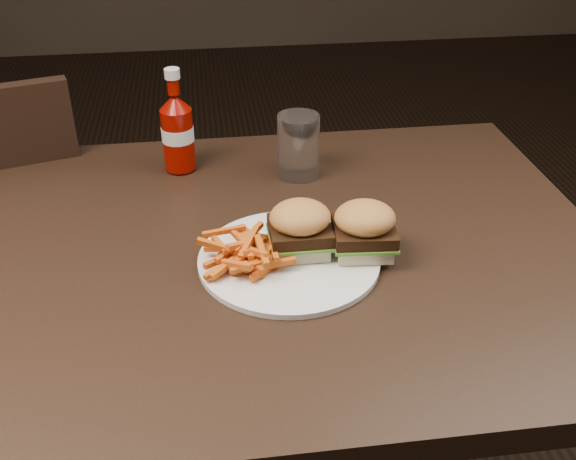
{
  "coord_description": "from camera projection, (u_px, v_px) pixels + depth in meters",
  "views": [
    {
      "loc": [
        -0.01,
        -0.86,
        1.32
      ],
      "look_at": [
        0.1,
        -0.05,
        0.8
      ],
      "focal_mm": 42.0,
      "sensor_mm": 36.0,
      "label": 1
    }
  ],
  "objects": [
    {
      "name": "plate",
      "position": [
        289.0,
        260.0,
        0.99
      ],
      "size": [
        0.27,
        0.27,
        0.01
      ],
      "primitive_type": "cylinder",
      "color": "white",
      "rests_on": "dining_table"
    },
    {
      "name": "ketchup_bottle",
      "position": [
        178.0,
        139.0,
        1.21
      ],
      "size": [
        0.06,
        0.06,
        0.11
      ],
      "primitive_type": "cylinder",
      "rotation": [
        0.0,
        0.0,
        0.04
      ],
      "color": "#830902",
      "rests_on": "dining_table"
    },
    {
      "name": "sandwich_half_b",
      "position": [
        363.0,
        245.0,
        0.99
      ],
      "size": [
        0.09,
        0.08,
        0.02
      ],
      "primitive_type": "cube",
      "rotation": [
        0.0,
        0.0,
        -0.09
      ],
      "color": "#FAE5BE",
      "rests_on": "plate"
    },
    {
      "name": "tumbler",
      "position": [
        298.0,
        147.0,
        1.2
      ],
      "size": [
        0.1,
        0.1,
        0.12
      ],
      "primitive_type": "cylinder",
      "rotation": [
        0.0,
        0.0,
        0.36
      ],
      "color": "white",
      "rests_on": "dining_table"
    },
    {
      "name": "sandwich_half_a",
      "position": [
        300.0,
        244.0,
        0.99
      ],
      "size": [
        0.08,
        0.07,
        0.02
      ],
      "primitive_type": "cube",
      "rotation": [
        0.0,
        0.0,
        0.0
      ],
      "color": "beige",
      "rests_on": "plate"
    },
    {
      "name": "dining_table",
      "position": [
        218.0,
        258.0,
        1.03
      ],
      "size": [
        1.2,
        0.8,
        0.04
      ],
      "primitive_type": "cube",
      "color": "black",
      "rests_on": "ground"
    },
    {
      "name": "fries_pile",
      "position": [
        248.0,
        248.0,
        0.96
      ],
      "size": [
        0.13,
        0.13,
        0.04
      ],
      "primitive_type": null,
      "rotation": [
        0.0,
        0.0,
        0.26
      ],
      "color": "#D06400",
      "rests_on": "plate"
    }
  ]
}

